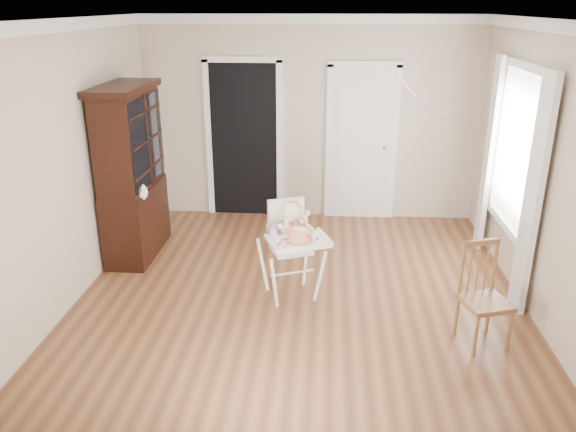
# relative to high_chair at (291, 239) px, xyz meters

# --- Properties ---
(floor) EXTENTS (5.00, 5.00, 0.00)m
(floor) POSITION_rel_high_chair_xyz_m (0.09, -0.11, -0.63)
(floor) COLOR brown
(floor) RESTS_ON ground
(ceiling) EXTENTS (5.00, 5.00, 0.00)m
(ceiling) POSITION_rel_high_chair_xyz_m (0.09, -0.11, 2.07)
(ceiling) COLOR white
(ceiling) RESTS_ON wall_back
(wall_back) EXTENTS (4.50, 0.00, 4.50)m
(wall_back) POSITION_rel_high_chair_xyz_m (0.09, 2.39, 0.72)
(wall_back) COLOR beige
(wall_back) RESTS_ON floor
(wall_left) EXTENTS (0.00, 5.00, 5.00)m
(wall_left) POSITION_rel_high_chair_xyz_m (-2.16, -0.11, 0.72)
(wall_left) COLOR beige
(wall_left) RESTS_ON floor
(wall_right) EXTENTS (0.00, 5.00, 5.00)m
(wall_right) POSITION_rel_high_chair_xyz_m (2.34, -0.11, 0.72)
(wall_right) COLOR beige
(wall_right) RESTS_ON floor
(crown_molding) EXTENTS (4.50, 5.00, 0.12)m
(crown_molding) POSITION_rel_high_chair_xyz_m (0.09, -0.11, 2.01)
(crown_molding) COLOR white
(crown_molding) RESTS_ON ceiling
(doorway) EXTENTS (1.06, 0.05, 2.22)m
(doorway) POSITION_rel_high_chair_xyz_m (-0.81, 2.38, 0.48)
(doorway) COLOR black
(doorway) RESTS_ON wall_back
(closet_door) EXTENTS (0.96, 0.09, 2.13)m
(closet_door) POSITION_rel_high_chair_xyz_m (0.79, 2.37, 0.40)
(closet_door) COLOR white
(closet_door) RESTS_ON wall_back
(window_right) EXTENTS (0.13, 1.84, 2.30)m
(window_right) POSITION_rel_high_chair_xyz_m (2.27, 0.69, 0.66)
(window_right) COLOR white
(window_right) RESTS_ON wall_right
(high_chair) EXTENTS (0.80, 0.88, 1.02)m
(high_chair) POSITION_rel_high_chair_xyz_m (0.00, 0.00, 0.00)
(high_chair) COLOR white
(high_chair) RESTS_ON floor
(baby) EXTENTS (0.33, 0.24, 0.44)m
(baby) POSITION_rel_high_chair_xyz_m (-0.01, 0.02, 0.14)
(baby) COLOR beige
(baby) RESTS_ON high_chair
(cake) EXTENTS (0.27, 0.27, 0.12)m
(cake) POSITION_rel_high_chair_xyz_m (0.10, -0.23, 0.14)
(cake) COLOR silver
(cake) RESTS_ON high_chair
(sippy_cup) EXTENTS (0.08, 0.08, 0.18)m
(sippy_cup) POSITION_rel_high_chair_xyz_m (-0.16, -0.20, 0.16)
(sippy_cup) COLOR pink
(sippy_cup) RESTS_ON high_chair
(china_cabinet) EXTENTS (0.53, 1.19, 2.00)m
(china_cabinet) POSITION_rel_high_chair_xyz_m (-1.90, 0.93, 0.37)
(china_cabinet) COLOR black
(china_cabinet) RESTS_ON floor
(dining_chair) EXTENTS (0.47, 0.47, 0.93)m
(dining_chair) POSITION_rel_high_chair_xyz_m (1.73, -0.71, -0.20)
(dining_chair) COLOR brown
(dining_chair) RESTS_ON floor
(streamer) EXTENTS (0.17, 0.48, 0.15)m
(streamer) POSITION_rel_high_chair_xyz_m (1.00, -0.21, 1.53)
(streamer) COLOR pink
(streamer) RESTS_ON ceiling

